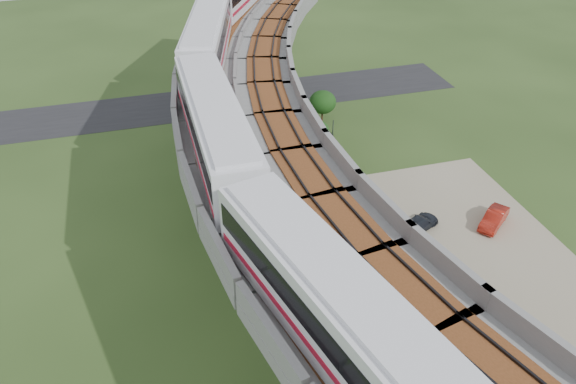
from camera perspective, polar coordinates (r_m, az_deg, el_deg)
name	(u,v)px	position (r m, az deg, el deg)	size (l,w,h in m)	color
ground	(261,284)	(39.44, -2.76, -9.32)	(160.00, 160.00, 0.00)	#2D451B
dirt_lot	(456,265)	(42.58, 16.69, -7.11)	(18.00, 26.00, 0.04)	gray
asphalt_road	(197,104)	(64.26, -9.22, 8.85)	(60.00, 8.00, 0.03)	#232326
viaduct	(317,165)	(34.74, 3.00, 2.79)	(19.58, 73.98, 11.40)	#99968E
metro_train	(242,77)	(38.68, -4.69, 11.57)	(14.16, 60.87, 3.64)	white
fence	(391,250)	(41.59, 10.44, -5.86)	(3.87, 38.73, 1.50)	#2D382D
tree_0	(323,102)	(58.80, 3.54, 9.10)	(2.80, 2.80, 3.40)	#382314
tree_1	(318,130)	(52.83, 3.02, 6.26)	(2.19, 2.19, 3.32)	#382314
tree_2	(314,156)	(50.14, 2.70, 3.69)	(2.32, 2.32, 2.67)	#382314
tree_3	(319,198)	(43.60, 3.13, -0.58)	(3.11, 3.11, 3.61)	#382314
tree_4	(358,270)	(37.99, 7.11, -7.85)	(3.05, 3.05, 3.15)	#382314
tree_5	(398,309)	(35.19, 11.13, -11.57)	(1.89, 1.89, 3.11)	#382314
tree_6	(466,384)	(33.00, 17.65, -18.07)	(2.02, 2.02, 2.75)	#382314
car_white	(563,361)	(37.68, 26.19, -15.19)	(1.43, 3.54, 1.21)	white
car_red	(494,218)	(46.95, 20.19, -2.53)	(1.31, 3.75, 1.24)	#9E1B0E
car_dark	(419,223)	(44.89, 13.20, -3.10)	(1.52, 3.73, 1.08)	black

